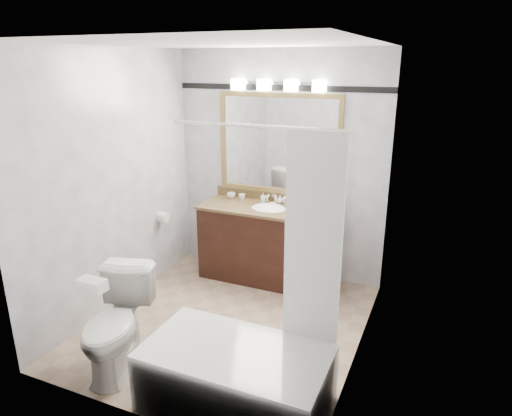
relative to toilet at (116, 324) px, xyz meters
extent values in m
cube|color=tan|center=(0.52, 0.92, -0.40)|extent=(2.40, 2.60, 0.01)
cube|color=white|center=(0.52, 0.92, 2.11)|extent=(2.40, 2.60, 0.01)
cube|color=silver|center=(0.52, 2.23, 0.85)|extent=(2.40, 0.01, 2.50)
cube|color=silver|center=(0.52, -0.38, 0.85)|extent=(2.40, 0.01, 2.50)
cube|color=silver|center=(-0.69, 0.92, 0.85)|extent=(0.01, 2.60, 2.50)
cube|color=silver|center=(1.72, 0.92, 0.85)|extent=(0.01, 2.60, 2.50)
cube|color=black|center=(0.52, 1.94, 0.01)|extent=(1.50, 0.55, 0.82)
cube|color=olive|center=(0.52, 1.94, 0.44)|extent=(1.53, 0.58, 0.03)
cube|color=olive|center=(0.52, 2.21, 0.50)|extent=(1.53, 0.03, 0.10)
ellipsoid|color=white|center=(0.52, 1.94, 0.42)|extent=(0.44, 0.34, 0.14)
cube|color=olive|center=(0.52, 2.20, 1.63)|extent=(1.40, 0.04, 0.05)
cube|color=olive|center=(0.52, 2.20, 0.58)|extent=(1.40, 0.04, 0.05)
cube|color=olive|center=(-0.16, 2.20, 1.10)|extent=(0.05, 0.04, 1.00)
cube|color=olive|center=(1.19, 2.20, 1.10)|extent=(0.05, 0.04, 1.00)
cube|color=white|center=(0.52, 2.21, 1.10)|extent=(1.30, 0.01, 1.00)
cube|color=silver|center=(0.52, 2.19, 1.75)|extent=(0.90, 0.05, 0.03)
cube|color=white|center=(0.07, 2.14, 1.73)|extent=(0.12, 0.12, 0.12)
cube|color=white|center=(0.37, 2.14, 1.73)|extent=(0.12, 0.12, 0.12)
cube|color=white|center=(0.67, 2.14, 1.73)|extent=(0.12, 0.12, 0.12)
cube|color=white|center=(0.97, 2.14, 1.73)|extent=(0.12, 0.12, 0.12)
cube|color=black|center=(0.52, 2.21, 1.70)|extent=(2.40, 0.01, 0.06)
cube|color=white|center=(1.05, 0.00, -0.17)|extent=(1.30, 0.72, 0.45)
cylinder|color=silver|center=(1.05, 0.38, 1.55)|extent=(1.30, 0.02, 0.02)
cube|color=white|center=(1.47, 0.37, 0.78)|extent=(0.40, 0.04, 1.55)
cylinder|color=white|center=(-0.62, 1.58, 0.30)|extent=(0.11, 0.12, 0.12)
imported|color=white|center=(0.00, 0.00, 0.00)|extent=(0.65, 0.87, 0.79)
cube|color=white|center=(0.00, -0.20, 0.44)|extent=(0.21, 0.12, 0.09)
cylinder|color=black|center=(1.09, 1.85, 0.47)|extent=(0.19, 0.19, 0.02)
cylinder|color=black|center=(1.11, 1.91, 0.60)|extent=(0.16, 0.16, 0.27)
sphere|color=black|center=(1.11, 1.91, 0.74)|extent=(0.16, 0.16, 0.16)
cube|color=black|center=(1.08, 1.83, 0.69)|extent=(0.13, 0.13, 0.05)
cylinder|color=silver|center=(1.08, 1.83, 0.50)|extent=(0.06, 0.06, 0.06)
imported|color=white|center=(-0.02, 2.10, 0.49)|extent=(0.09, 0.09, 0.07)
imported|color=white|center=(0.12, 2.09, 0.49)|extent=(0.08, 0.08, 0.07)
imported|color=white|center=(0.37, 2.11, 0.51)|extent=(0.06, 0.07, 0.11)
imported|color=white|center=(0.56, 2.15, 0.50)|extent=(0.09, 0.09, 0.09)
cube|color=beige|center=(0.51, 2.05, 0.47)|extent=(0.09, 0.08, 0.02)
camera|label=1|loc=(2.26, -2.44, 1.97)|focal=32.00mm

